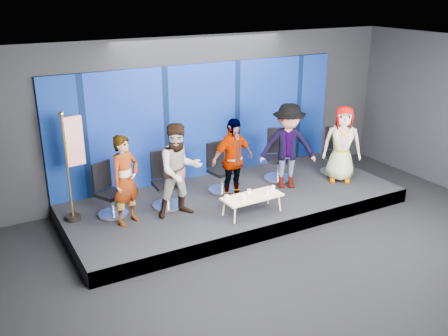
{
  "coord_description": "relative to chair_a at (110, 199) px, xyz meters",
  "views": [
    {
      "loc": [
        -4.89,
        -5.88,
        4.52
      ],
      "look_at": [
        -0.3,
        2.4,
        1.03
      ],
      "focal_mm": 40.0,
      "sensor_mm": 36.0,
      "label": 1
    }
  ],
  "objects": [
    {
      "name": "panelist_b",
      "position": [
        1.2,
        -0.63,
        0.57
      ],
      "size": [
        0.93,
        0.75,
        1.83
      ],
      "primitive_type": "imported",
      "rotation": [
        0.0,
        0.0,
        -0.06
      ],
      "color": "black",
      "rests_on": "riser"
    },
    {
      "name": "chair_c",
      "position": [
        2.45,
        0.05,
        0.0
      ],
      "size": [
        0.68,
        0.68,
        1.07
      ],
      "rotation": [
        0.0,
        0.0,
        0.15
      ],
      "color": "silver",
      "rests_on": "riser"
    },
    {
      "name": "chair_b",
      "position": [
        1.12,
        -0.13,
        0.03
      ],
      "size": [
        0.68,
        0.68,
        1.13
      ],
      "rotation": [
        0.0,
        0.0,
        -0.06
      ],
      "color": "silver",
      "rests_on": "riser"
    },
    {
      "name": "flag_stand",
      "position": [
        -0.59,
        0.14,
        0.78
      ],
      "size": [
        0.49,
        0.28,
        2.12
      ],
      "rotation": [
        0.0,
        0.0,
        0.15
      ],
      "color": "black",
      "rests_on": "riser"
    },
    {
      "name": "mug_b",
      "position": [
        2.2,
        -1.34,
        0.07
      ],
      "size": [
        0.09,
        0.09,
        0.11
      ],
      "primitive_type": "cylinder",
      "color": "white",
      "rests_on": "coffee_table"
    },
    {
      "name": "coffee_table",
      "position": [
        2.44,
        -1.26,
        -0.01
      ],
      "size": [
        1.21,
        0.55,
        0.37
      ],
      "rotation": [
        0.0,
        0.0,
        0.04
      ],
      "color": "tan",
      "rests_on": "riser"
    },
    {
      "name": "panelist_e",
      "position": [
        5.13,
        -0.73,
        0.52
      ],
      "size": [
        1.01,
        0.94,
        1.73
      ],
      "primitive_type": "imported",
      "rotation": [
        0.0,
        0.0,
        -0.62
      ],
      "color": "black",
      "rests_on": "riser"
    },
    {
      "name": "riser",
      "position": [
        2.55,
        -0.37,
        -0.5
      ],
      "size": [
        7.0,
        3.0,
        0.3
      ],
      "primitive_type": "cube",
      "color": "black",
      "rests_on": "ground"
    },
    {
      "name": "mug_a",
      "position": [
        1.91,
        -1.19,
        0.07
      ],
      "size": [
        0.08,
        0.08,
        0.1
      ],
      "primitive_type": "cylinder",
      "color": "white",
      "rests_on": "coffee_table"
    },
    {
      "name": "chair_a",
      "position": [
        0.0,
        0.0,
        0.0
      ],
      "size": [
        0.79,
        0.79,
        1.05
      ],
      "rotation": [
        0.0,
        0.0,
        0.45
      ],
      "color": "silver",
      "rests_on": "riser"
    },
    {
      "name": "panelist_d",
      "position": [
        3.83,
        -0.47,
        0.59
      ],
      "size": [
        1.4,
        1.16,
        1.88
      ],
      "primitive_type": "imported",
      "rotation": [
        0.0,
        0.0,
        -0.46
      ],
      "color": "black",
      "rests_on": "riser"
    },
    {
      "name": "mug_d",
      "position": [
        2.75,
        -1.33,
        0.06
      ],
      "size": [
        0.07,
        0.07,
        0.09
      ],
      "primitive_type": "cylinder",
      "color": "white",
      "rests_on": "coffee_table"
    },
    {
      "name": "mug_e",
      "position": [
        2.96,
        -1.21,
        0.06
      ],
      "size": [
        0.08,
        0.08,
        0.09
      ],
      "primitive_type": "cylinder",
      "color": "white",
      "rests_on": "coffee_table"
    },
    {
      "name": "ground",
      "position": [
        2.55,
        -2.87,
        -0.65
      ],
      "size": [
        10.0,
        10.0,
        0.0
      ],
      "primitive_type": "plane",
      "color": "black",
      "rests_on": "ground"
    },
    {
      "name": "chair_d",
      "position": [
        3.94,
        0.03,
        0.04
      ],
      "size": [
        0.88,
        0.88,
        1.16
      ],
      "rotation": [
        0.0,
        0.0,
        -0.46
      ],
      "color": "silver",
      "rests_on": "riser"
    },
    {
      "name": "chair_e",
      "position": [
        5.33,
        -0.26,
        0.01
      ],
      "size": [
        0.84,
        0.84,
        1.07
      ],
      "rotation": [
        0.0,
        0.0,
        -0.62
      ],
      "color": "silver",
      "rests_on": "riser"
    },
    {
      "name": "mug_c",
      "position": [
        2.45,
        -1.13,
        0.06
      ],
      "size": [
        0.07,
        0.07,
        0.09
      ],
      "primitive_type": "cylinder",
      "color": "white",
      "rests_on": "coffee_table"
    },
    {
      "name": "panelist_a",
      "position": [
        0.19,
        -0.47,
        0.51
      ],
      "size": [
        0.74,
        0.64,
        1.71
      ],
      "primitive_type": "imported",
      "rotation": [
        0.0,
        0.0,
        0.45
      ],
      "color": "black",
      "rests_on": "riser"
    },
    {
      "name": "panelist_c",
      "position": [
        2.46,
        -0.46,
        0.52
      ],
      "size": [
        1.06,
        0.56,
        1.73
      ],
      "primitive_type": "imported",
      "rotation": [
        0.0,
        0.0,
        0.15
      ],
      "color": "black",
      "rests_on": "riser"
    },
    {
      "name": "room_walls",
      "position": [
        2.55,
        -2.87,
        1.78
      ],
      "size": [
        10.02,
        8.02,
        3.51
      ],
      "color": "black",
      "rests_on": "ground"
    },
    {
      "name": "backdrop",
      "position": [
        2.55,
        1.08,
        0.95
      ],
      "size": [
        7.0,
        0.08,
        2.6
      ],
      "primitive_type": "cube",
      "color": "#061D51",
      "rests_on": "riser"
    }
  ]
}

